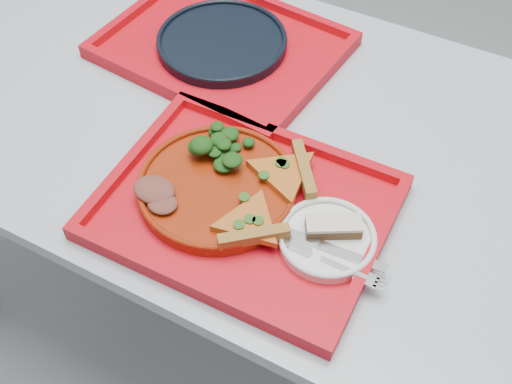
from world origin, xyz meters
TOP-DOWN VIEW (x-y plane):
  - ground at (0.00, 0.00)m, footprint 10.00×10.00m
  - table at (0.00, 0.00)m, footprint 1.60×0.80m
  - tray_main at (0.03, -0.19)m, footprint 0.46×0.36m
  - tray_far at (-0.21, 0.15)m, footprint 0.48×0.39m
  - dinner_plate at (-0.03, -0.18)m, footprint 0.26×0.26m
  - side_plate at (0.17, -0.19)m, footprint 0.15×0.15m
  - navy_plate at (-0.21, 0.15)m, footprint 0.26×0.26m
  - pizza_slice_a at (0.06, -0.23)m, footprint 0.16×0.16m
  - pizza_slice_b at (0.06, -0.11)m, footprint 0.18×0.17m
  - salad_heap at (-0.05, -0.11)m, footprint 0.09×0.08m
  - meat_portion at (-0.10, -0.25)m, footprint 0.07×0.06m
  - dessert_bar at (0.18, -0.18)m, footprint 0.09×0.07m
  - knife at (0.18, -0.21)m, footprint 0.19×0.03m
  - fork at (0.18, -0.23)m, footprint 0.19×0.02m

SIDE VIEW (x-z plane):
  - ground at x=0.00m, z-range 0.00..0.00m
  - table at x=0.00m, z-range 0.30..1.05m
  - tray_main at x=0.03m, z-range 0.75..0.76m
  - tray_far at x=-0.21m, z-range 0.75..0.76m
  - side_plate at x=0.17m, z-range 0.76..0.78m
  - navy_plate at x=-0.21m, z-range 0.76..0.78m
  - dinner_plate at x=-0.03m, z-range 0.76..0.78m
  - knife at x=0.18m, z-range 0.78..0.78m
  - fork at x=0.18m, z-range 0.78..0.78m
  - dessert_bar at x=0.18m, z-range 0.78..0.80m
  - pizza_slice_a at x=0.06m, z-range 0.78..0.80m
  - pizza_slice_b at x=0.06m, z-range 0.78..0.80m
  - meat_portion at x=-0.10m, z-range 0.78..0.80m
  - salad_heap at x=-0.05m, z-range 0.78..0.82m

